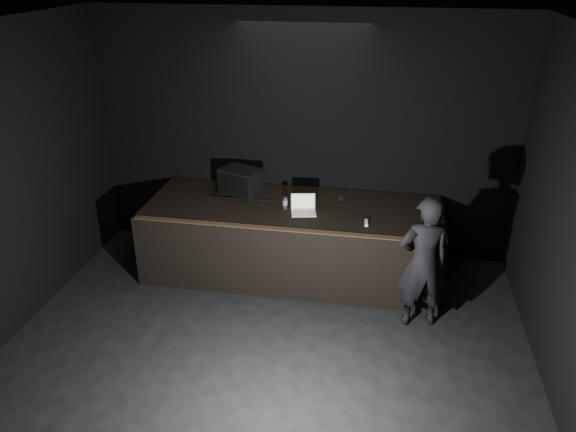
% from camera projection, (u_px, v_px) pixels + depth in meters
% --- Properties ---
extents(ground, '(7.00, 7.00, 0.00)m').
position_uv_depth(ground, '(246.00, 408.00, 5.60)').
color(ground, black).
rests_on(ground, ground).
extents(room_walls, '(6.10, 7.10, 3.52)m').
position_uv_depth(room_walls, '(238.00, 226.00, 4.74)').
color(room_walls, black).
rests_on(room_walls, ground).
extents(stage_riser, '(4.00, 1.50, 1.00)m').
position_uv_depth(stage_riser, '(292.00, 239.00, 7.82)').
color(stage_riser, black).
rests_on(stage_riser, ground).
extents(riser_lip, '(3.92, 0.10, 0.01)m').
position_uv_depth(riser_lip, '(283.00, 229.00, 6.97)').
color(riser_lip, brown).
rests_on(riser_lip, stage_riser).
extents(stage_monitor, '(0.65, 0.56, 0.37)m').
position_uv_depth(stage_monitor, '(241.00, 181.00, 7.94)').
color(stage_monitor, black).
rests_on(stage_monitor, stage_riser).
extents(cable, '(0.94, 0.03, 0.02)m').
position_uv_depth(cable, '(240.00, 199.00, 7.81)').
color(cable, black).
rests_on(cable, stage_riser).
extents(laptop, '(0.37, 0.35, 0.22)m').
position_uv_depth(laptop, '(303.00, 208.00, 7.43)').
color(laptop, silver).
rests_on(laptop, stage_riser).
extents(beer_can, '(0.07, 0.07, 0.16)m').
position_uv_depth(beer_can, '(285.00, 203.00, 7.51)').
color(beer_can, silver).
rests_on(beer_can, stage_riser).
extents(plastic_cup, '(0.07, 0.07, 0.09)m').
position_uv_depth(plastic_cup, '(341.00, 199.00, 7.72)').
color(plastic_cup, white).
rests_on(plastic_cup, stage_riser).
extents(wii_remote, '(0.05, 0.17, 0.03)m').
position_uv_depth(wii_remote, '(366.00, 223.00, 7.11)').
color(wii_remote, white).
rests_on(wii_remote, stage_riser).
extents(person, '(0.69, 0.54, 1.68)m').
position_uv_depth(person, '(423.00, 263.00, 6.55)').
color(person, black).
rests_on(person, ground).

